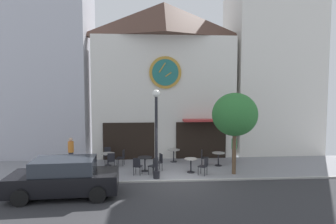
{
  "coord_description": "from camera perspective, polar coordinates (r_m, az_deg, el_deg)",
  "views": [
    {
      "loc": [
        -1.51,
        -13.49,
        4.36
      ],
      "look_at": [
        -0.33,
        2.35,
        3.13
      ],
      "focal_mm": 31.35,
      "sensor_mm": 36.0,
      "label": 1
    }
  ],
  "objects": [
    {
      "name": "ground_plane",
      "position": [
        14.0,
        2.21,
        -13.83
      ],
      "size": [
        26.32,
        9.96,
        0.13
      ],
      "color": "gray"
    },
    {
      "name": "clock_building",
      "position": [
        19.38,
        -0.76,
        6.84
      ],
      "size": [
        9.07,
        3.57,
        9.98
      ],
      "color": "silver",
      "rests_on": "ground_plane"
    },
    {
      "name": "neighbor_building_left",
      "position": [
        21.61,
        -23.01,
        10.51
      ],
      "size": [
        6.1,
        4.37,
        13.57
      ],
      "color": "#B2B2BC",
      "rests_on": "ground_plane"
    },
    {
      "name": "neighbor_building_right",
      "position": [
        22.53,
        19.39,
        12.02
      ],
      "size": [
        5.78,
        4.6,
        14.87
      ],
      "color": "silver",
      "rests_on": "ground_plane"
    },
    {
      "name": "street_lamp",
      "position": [
        14.27,
        -2.29,
        -4.25
      ],
      "size": [
        0.36,
        0.36,
        4.35
      ],
      "color": "black",
      "rests_on": "ground_plane"
    },
    {
      "name": "street_tree",
      "position": [
        15.3,
        12.87,
        -0.52
      ],
      "size": [
        2.32,
        2.09,
        4.19
      ],
      "color": "brown",
      "rests_on": "ground_plane"
    },
    {
      "name": "cafe_table_rightmost",
      "position": [
        17.29,
        -11.63,
        -8.45
      ],
      "size": [
        0.78,
        0.78,
        0.72
      ],
      "color": "black",
      "rests_on": "ground_plane"
    },
    {
      "name": "cafe_table_center_left",
      "position": [
        15.86,
        -4.51,
        -9.45
      ],
      "size": [
        0.77,
        0.77,
        0.76
      ],
      "color": "black",
      "rests_on": "ground_plane"
    },
    {
      "name": "cafe_table_near_curb",
      "position": [
        17.79,
        1.1,
        -7.96
      ],
      "size": [
        0.75,
        0.75,
        0.75
      ],
      "color": "black",
      "rests_on": "ground_plane"
    },
    {
      "name": "cafe_table_near_door",
      "position": [
        15.65,
        4.47,
        -9.82
      ],
      "size": [
        0.68,
        0.68,
        0.74
      ],
      "color": "black",
      "rests_on": "ground_plane"
    },
    {
      "name": "cafe_table_leftmost",
      "position": [
        17.16,
        9.78,
        -8.5
      ],
      "size": [
        0.72,
        0.72,
        0.76
      ],
      "color": "black",
      "rests_on": "ground_plane"
    },
    {
      "name": "cafe_chair_corner",
      "position": [
        16.52,
        -10.98,
        -9.07
      ],
      "size": [
        0.43,
        0.43,
        0.9
      ],
      "color": "black",
      "rests_on": "ground_plane"
    },
    {
      "name": "cafe_chair_curbside",
      "position": [
        18.07,
        -11.67,
        -7.91
      ],
      "size": [
        0.46,
        0.46,
        0.9
      ],
      "color": "black",
      "rests_on": "ground_plane"
    },
    {
      "name": "cafe_chair_left_end",
      "position": [
        15.18,
        -5.99,
        -10.21
      ],
      "size": [
        0.5,
        0.5,
        0.9
      ],
      "color": "black",
      "rests_on": "ground_plane"
    },
    {
      "name": "cafe_chair_facing_street",
      "position": [
        17.09,
        6.9,
        -8.56
      ],
      "size": [
        0.49,
        0.49,
        0.9
      ],
      "color": "black",
      "rests_on": "ground_plane"
    },
    {
      "name": "cafe_chair_near_tree",
      "position": [
        15.16,
        -2.69,
        -10.22
      ],
      "size": [
        0.57,
        0.57,
        0.9
      ],
      "color": "black",
      "rests_on": "ground_plane"
    },
    {
      "name": "cafe_chair_facing_wall",
      "position": [
        15.21,
        7.05,
        -10.19
      ],
      "size": [
        0.55,
        0.55,
        0.9
      ],
      "color": "black",
      "rests_on": "ground_plane"
    },
    {
      "name": "cafe_chair_right_end",
      "position": [
        16.0,
        -1.69,
        -9.43
      ],
      "size": [
        0.52,
        0.52,
        0.9
      ],
      "color": "black",
      "rests_on": "ground_plane"
    },
    {
      "name": "cafe_chair_outer",
      "position": [
        17.19,
        -8.94,
        -8.51
      ],
      "size": [
        0.46,
        0.46,
        0.9
      ],
      "color": "black",
      "rests_on": "ground_plane"
    },
    {
      "name": "pedestrian_green",
      "position": [
        17.9,
        12.75,
        -6.96
      ],
      "size": [
        0.45,
        0.45,
        1.67
      ],
      "color": "#2D2D38",
      "rests_on": "ground_plane"
    },
    {
      "name": "pedestrian_orange",
      "position": [
        17.43,
        -18.35,
        -7.38
      ],
      "size": [
        0.35,
        0.35,
        1.67
      ],
      "color": "#2D2D38",
      "rests_on": "ground_plane"
    },
    {
      "name": "parked_car_black",
      "position": [
        12.96,
        -19.46,
        -11.96
      ],
      "size": [
        4.38,
        2.18,
        1.55
      ],
      "color": "black",
      "rests_on": "ground_plane"
    }
  ]
}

